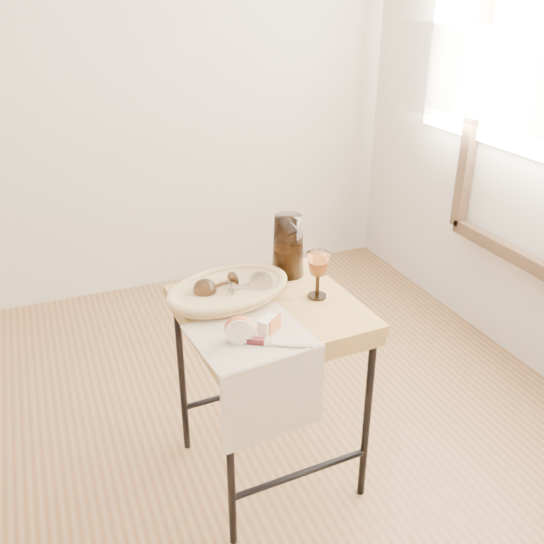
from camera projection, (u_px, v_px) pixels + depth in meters
name	position (u px, v px, depth m)	size (l,w,h in m)	color
wall_back	(36.00, 32.00, 2.68)	(3.60, 0.00, 2.70)	beige
side_table	(270.00, 392.00, 1.97)	(0.52, 0.52, 0.66)	olive
tea_towel	(250.00, 336.00, 1.66)	(0.31, 0.28, 0.01)	#F4E0BE
bread_basket	(229.00, 293.00, 1.84)	(0.36, 0.25, 0.05)	#A77F3B
goblet_lying_a	(217.00, 286.00, 1.84)	(0.12, 0.07, 0.07)	#4C3320
goblet_lying_b	(247.00, 286.00, 1.83)	(0.12, 0.07, 0.07)	white
pitcher	(288.00, 246.00, 1.97)	(0.15, 0.23, 0.25)	black
wine_goblet	(318.00, 275.00, 1.84)	(0.07, 0.07, 0.15)	white
apple_half	(239.00, 328.00, 1.62)	(0.08, 0.04, 0.07)	red
apple_wedge	(268.00, 324.00, 1.67)	(0.06, 0.03, 0.04)	white
table_knife	(270.00, 342.00, 1.61)	(0.21, 0.02, 0.02)	silver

